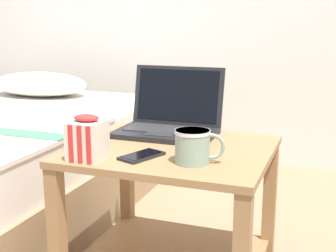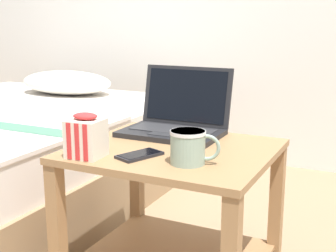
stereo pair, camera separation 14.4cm
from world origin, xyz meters
TOP-DOWN VIEW (x-y plane):
  - bedside_table at (0.00, 0.00)m, footprint 0.62×0.55m
  - laptop at (-0.08, 0.18)m, footprint 0.35×0.27m
  - mug_front_left at (0.11, -0.13)m, footprint 0.14×0.10m
  - snack_bag at (-0.19, -0.20)m, footprint 0.11×0.10m
  - cell_phone at (-0.05, -0.13)m, footprint 0.12×0.15m

SIDE VIEW (x-z plane):
  - bedside_table at x=0.00m, z-range 0.08..0.59m
  - cell_phone at x=-0.05m, z-range 0.52..0.53m
  - laptop at x=-0.08m, z-range 0.45..0.68m
  - mug_front_left at x=0.11m, z-range 0.52..0.62m
  - snack_bag at x=-0.19m, z-range 0.51..0.65m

